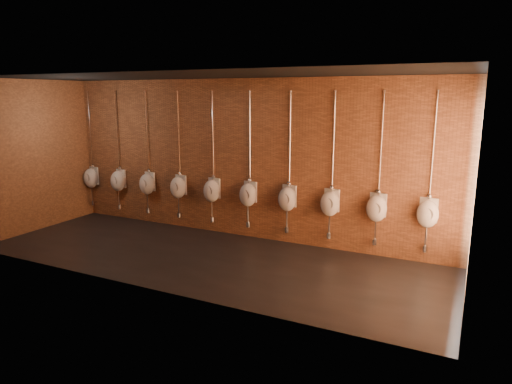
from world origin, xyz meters
TOP-DOWN VIEW (x-y plane):
  - ground at (0.00, 0.00)m, footprint 8.50×8.50m
  - room_shell at (0.00, 0.00)m, footprint 8.54×3.04m
  - urinal_0 at (-4.10, 1.37)m, footprint 0.41×0.38m
  - urinal_1 at (-3.25, 1.37)m, footprint 0.41×0.38m
  - urinal_2 at (-2.40, 1.37)m, footprint 0.41×0.38m
  - urinal_3 at (-1.55, 1.37)m, footprint 0.41×0.38m
  - urinal_4 at (-0.70, 1.37)m, footprint 0.41×0.38m
  - urinal_5 at (0.16, 1.37)m, footprint 0.41×0.38m
  - urinal_6 at (1.01, 1.37)m, footprint 0.41×0.38m
  - urinal_7 at (1.86, 1.37)m, footprint 0.41×0.38m
  - urinal_8 at (2.71, 1.37)m, footprint 0.41×0.38m
  - urinal_9 at (3.57, 1.37)m, footprint 0.41×0.38m

SIDE VIEW (x-z plane):
  - ground at x=0.00m, z-range 0.00..0.00m
  - urinal_0 at x=-4.10m, z-range -0.43..2.29m
  - urinal_1 at x=-3.25m, z-range -0.43..2.29m
  - urinal_2 at x=-2.40m, z-range -0.43..2.29m
  - urinal_3 at x=-1.55m, z-range -0.43..2.29m
  - urinal_4 at x=-0.70m, z-range -0.43..2.29m
  - urinal_5 at x=0.16m, z-range -0.43..2.29m
  - urinal_6 at x=1.01m, z-range -0.43..2.29m
  - urinal_7 at x=1.86m, z-range -0.43..2.29m
  - urinal_8 at x=2.71m, z-range -0.43..2.29m
  - urinal_9 at x=3.57m, z-range -0.43..2.29m
  - room_shell at x=0.00m, z-range 0.40..3.62m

